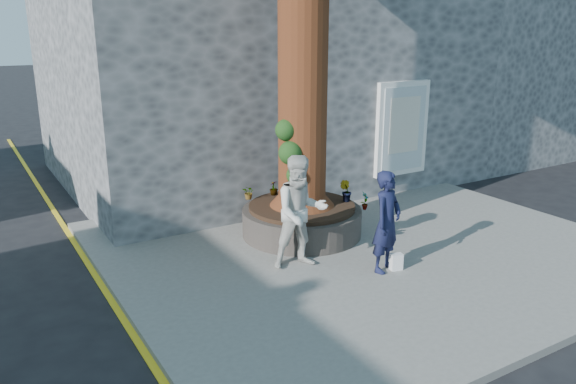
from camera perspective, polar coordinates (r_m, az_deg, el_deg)
ground at (r=9.08m, az=3.94°, el=-9.76°), size 120.00×120.00×0.00m
pavement at (r=10.62m, az=7.52°, el=-5.50°), size 9.00×8.00×0.12m
yellow_line at (r=8.79m, az=-16.96°, el=-11.43°), size 0.10×30.00×0.01m
stone_shop at (r=15.63m, az=-3.61°, el=13.35°), size 10.30×8.30×6.30m
neighbour_shop at (r=20.60m, az=17.06°, el=13.00°), size 6.00×8.00×6.00m
planter at (r=10.87m, az=1.41°, el=-2.84°), size 2.30×2.30×0.60m
man at (r=9.25m, az=10.02°, el=-2.99°), size 0.72×0.60×1.69m
woman at (r=9.23m, az=1.31°, el=-2.05°), size 1.07×0.91×1.91m
shopping_bag at (r=9.54m, az=10.94°, el=-6.98°), size 0.22×0.16×0.28m
plant_a at (r=10.54m, az=7.82°, el=-0.88°), size 0.22×0.20×0.35m
plant_b at (r=10.98m, az=5.88°, el=0.10°), size 0.31×0.31×0.42m
plant_c at (r=11.36m, az=-1.46°, el=0.41°), size 0.22×0.22×0.29m
plant_d at (r=11.10m, az=-3.98°, el=-0.05°), size 0.30×0.31×0.27m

